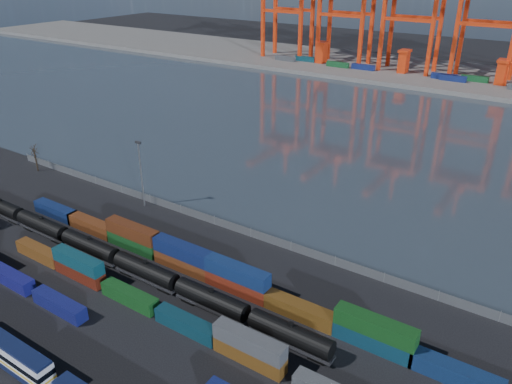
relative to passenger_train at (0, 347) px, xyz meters
The scene contains 13 objects.
ground 25.36m from the passenger_train, 64.23° to the left, with size 700.00×700.00×0.00m, color black.
harbor_water 128.22m from the passenger_train, 85.09° to the left, with size 700.00×700.00×0.00m, color #2B353E.
far_quay 232.99m from the passenger_train, 87.30° to the left, with size 700.00×70.00×2.00m, color #514F4C.
passenger_train is the anchor object (origin of this frame).
container_row_south 21.24m from the passenger_train, 145.46° to the left, with size 140.19×2.40×5.11m.
container_row_mid 26.26m from the passenger_train, 50.65° to the left, with size 141.05×2.42×5.16m.
container_row_north 40.64m from the passenger_train, 55.21° to the left, with size 127.97×2.62×5.59m.
tanker_string 28.98m from the passenger_train, 113.77° to the left, with size 107.62×3.14×4.49m.
waterfront_fence 51.92m from the passenger_train, 77.80° to the left, with size 160.12×0.12×2.20m.
bare_tree 76.41m from the passenger_train, 141.47° to the left, with size 2.13×2.09×7.99m.
yard_light_mast 52.76m from the passenger_train, 111.33° to the left, with size 1.60×0.40×16.60m.
quay_containers 218.19m from the passenger_train, 90.01° to the left, with size 172.58×10.99×2.60m.
straddle_carriers 222.96m from the passenger_train, 87.82° to the left, with size 140.00×7.00×11.10m.
Camera 1 is at (52.59, -49.20, 55.44)m, focal length 35.00 mm.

